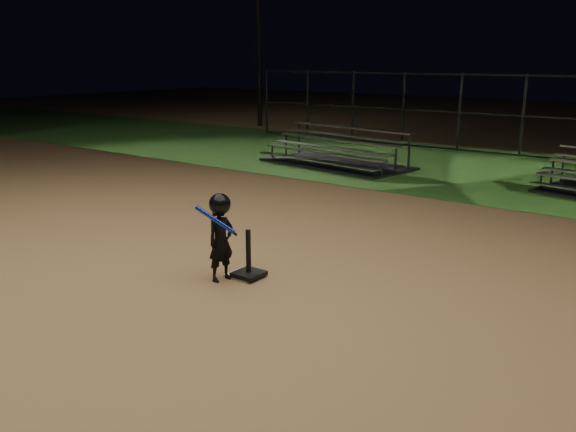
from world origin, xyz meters
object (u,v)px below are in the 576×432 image
object	(u,v)px
batting_tee	(249,268)
child_batter	(221,235)
bleacher_left	(335,158)
light_pole_left	(258,10)
home_plate	(246,274)

from	to	relation	value
batting_tee	child_batter	xyz separation A→B (m)	(-0.24, -0.29, 0.51)
child_batter	bleacher_left	world-z (taller)	child_batter
child_batter	light_pole_left	distance (m)	19.81
batting_tee	light_pole_left	distance (m)	19.85
child_batter	light_pole_left	bearing A→B (deg)	48.51
home_plate	child_batter	distance (m)	0.73
home_plate	child_batter	world-z (taller)	child_batter
child_batter	light_pole_left	world-z (taller)	light_pole_left
child_batter	bleacher_left	xyz separation A→B (m)	(-3.60, 8.62, -0.43)
child_batter	bleacher_left	bearing A→B (deg)	33.37
batting_tee	light_pole_left	size ratio (longest dim) A/B	0.08
batting_tee	bleacher_left	distance (m)	9.17
batting_tee	bleacher_left	bearing A→B (deg)	114.76
batting_tee	child_batter	distance (m)	0.63
home_plate	light_pole_left	size ratio (longest dim) A/B	0.05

